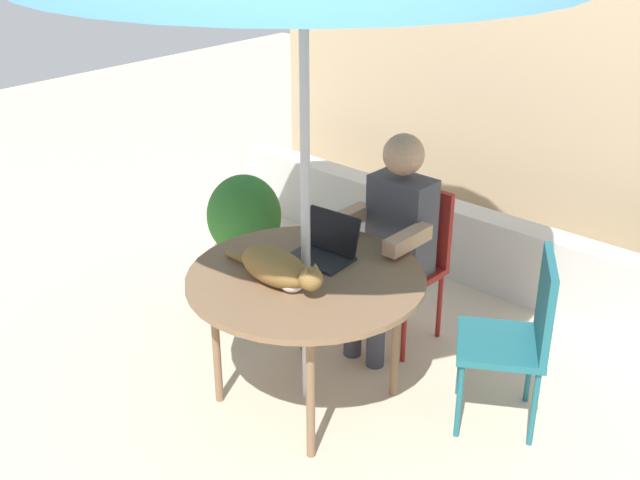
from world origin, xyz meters
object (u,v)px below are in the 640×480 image
Objects in this scene: cat at (279,269)px; potted_plant_by_chair at (245,235)px; person_seated at (393,233)px; patio_table at (306,284)px; chair_occupied at (409,252)px; laptop at (326,245)px; chair_empty at (521,329)px.

cat is 1.16m from potted_plant_by_chair.
patio_table is at bearing -90.00° from person_seated.
laptop is at bearing -95.74° from chair_occupied.
patio_table is at bearing -90.00° from chair_occupied.
laptop is (-0.06, 0.22, 0.11)m from patio_table.
potted_plant_by_chair is (-0.88, 0.26, -0.31)m from laptop.
chair_empty is (0.87, 0.53, -0.14)m from patio_table.
chair_occupied is at bearing 84.26° from laptop.
chair_occupied is at bearing 159.97° from chair_empty.
potted_plant_by_chair is at bearing 153.14° from patio_table.
potted_plant_by_chair is at bearing -167.45° from person_seated.
laptop is 0.97m from potted_plant_by_chair.
person_seated reaches higher than chair_empty.
chair_occupied is 2.77× the size of laptop.
chair_occupied is at bearing 90.00° from person_seated.
patio_table is at bearing -26.86° from potted_plant_by_chair.
patio_table is 1.29× the size of chair_empty.
patio_table is 1.08m from potted_plant_by_chair.
laptop reaches higher than chair_empty.
laptop is (-0.06, -0.63, 0.25)m from chair_occupied.
person_seated reaches higher than patio_table.
chair_empty is at bearing 37.27° from cat.
chair_empty is 0.72× the size of person_seated.
person_seated is at bearing 169.62° from chair_empty.
potted_plant_by_chair is at bearing 145.45° from cat.
person_seated is 0.48m from laptop.
chair_occupied is (0.00, 0.84, -0.14)m from patio_table.
cat reaches higher than potted_plant_by_chair.
patio_table is at bearing -73.81° from laptop.
potted_plant_by_chair is at bearing -178.38° from chair_empty.
cat is (-0.03, -0.84, 0.10)m from person_seated.
cat is at bearing -91.92° from person_seated.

